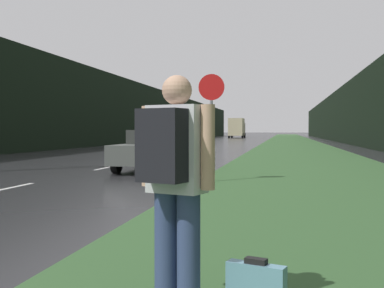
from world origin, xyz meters
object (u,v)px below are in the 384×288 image
object	(u,v)px
stop_sign	(211,116)
car_passing_near	(157,149)
delivery_truck	(237,128)
hitchhiker_with_backpack	(174,177)

from	to	relation	value
stop_sign	car_passing_near	distance (m)	4.23
car_passing_near	delivery_truck	xyz separation A→B (m)	(-3.94, 68.21, 1.09)
stop_sign	delivery_truck	size ratio (longest dim) A/B	0.38
hitchhiker_with_backpack	delivery_truck	xyz separation A→B (m)	(-7.32, 80.26, 0.79)
stop_sign	delivery_truck	xyz separation A→B (m)	(-6.28, 71.60, 0.10)
stop_sign	hitchhiker_with_backpack	xyz separation A→B (m)	(1.04, -8.67, -0.68)
delivery_truck	stop_sign	bearing A→B (deg)	-84.99
hitchhiker_with_backpack	stop_sign	bearing A→B (deg)	114.91
delivery_truck	hitchhiker_with_backpack	bearing A→B (deg)	-84.79
hitchhiker_with_backpack	car_passing_near	distance (m)	12.52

